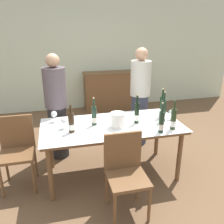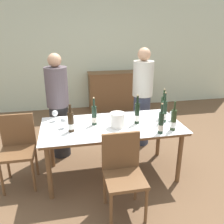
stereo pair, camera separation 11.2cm
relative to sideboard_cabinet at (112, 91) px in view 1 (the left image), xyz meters
The scene contains 19 objects.
ground_plane 2.83m from the sideboard_cabinet, 103.76° to the right, with size 12.00×12.00×0.00m, color brown.
back_wall 1.19m from the sideboard_cabinet, 156.40° to the left, with size 8.00×0.10×2.80m.
sideboard_cabinet is the anchor object (origin of this frame).
dining_table 2.80m from the sideboard_cabinet, 103.76° to the right, with size 1.83×0.90×0.75m.
ice_bucket 2.88m from the sideboard_cabinet, 102.28° to the right, with size 0.19×0.19×0.19m.
wine_bottle_0 2.83m from the sideboard_cabinet, 108.51° to the right, with size 0.07×0.07×0.37m.
wine_bottle_1 3.08m from the sideboard_cabinet, 113.04° to the right, with size 0.07×0.07×0.35m.
wine_bottle_2 2.78m from the sideboard_cabinet, 89.19° to the right, with size 0.07×0.07×0.42m.
wine_bottle_3 2.64m from the sideboard_cabinet, 88.09° to the right, with size 0.07×0.07×0.42m.
wine_bottle_4 3.04m from the sideboard_cabinet, 89.11° to the right, with size 0.07×0.07×0.37m.
wine_bottle_5 2.78m from the sideboard_cabinet, 96.92° to the right, with size 0.06×0.06×0.40m.
wine_bottle_6 3.10m from the sideboard_cabinet, 92.64° to the right, with size 0.07×0.07×0.38m.
wine_glass_0 2.76m from the sideboard_cabinet, 86.46° to the right, with size 0.07×0.07×0.14m.
wine_glass_1 3.00m from the sideboard_cabinet, 115.54° to the right, with size 0.08×0.08×0.15m.
wine_glass_2 2.82m from the sideboard_cabinet, 119.87° to the right, with size 0.08×0.08×0.15m.
chair_left_end 3.23m from the sideboard_cabinet, 125.52° to the right, with size 0.42×0.42×0.92m.
chair_near_front 3.46m from the sideboard_cabinet, 101.39° to the right, with size 0.42×0.42×0.90m.
person_host 2.46m from the sideboard_cabinet, 123.69° to the right, with size 0.33×0.33×1.61m.
person_guest_left 1.93m from the sideboard_cabinet, 89.46° to the right, with size 0.33×0.33×1.65m.
Camera 1 is at (-0.68, -2.77, 1.98)m, focal length 38.00 mm.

